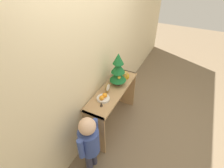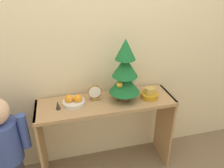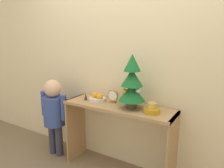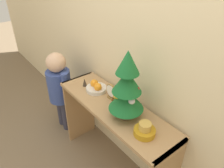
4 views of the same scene
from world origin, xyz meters
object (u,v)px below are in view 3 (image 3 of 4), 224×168
mini_tree (132,83)px  singing_bowl (152,109)px  figurine (86,97)px  child_figure (54,110)px  fruit_bowl (97,98)px  desk_clock (113,97)px

mini_tree → singing_bowl: 0.32m
figurine → child_figure: (-0.44, -0.07, -0.22)m
singing_bowl → figurine: bearing=179.1°
mini_tree → singing_bowl: (0.22, -0.03, -0.22)m
fruit_bowl → child_figure: bearing=-169.4°
fruit_bowl → singing_bowl: (0.65, -0.05, 0.00)m
mini_tree → child_figure: size_ratio=0.56×
fruit_bowl → child_figure: (-0.57, -0.11, -0.21)m
mini_tree → desk_clock: (-0.25, 0.05, -0.19)m
fruit_bowl → figurine: 0.14m
mini_tree → singing_bowl: mini_tree is taller
fruit_bowl → desk_clock: size_ratio=1.31×
fruit_bowl → child_figure: 0.62m
mini_tree → figurine: size_ratio=7.02×
desk_clock → singing_bowl: bearing=-9.7°
singing_bowl → desk_clock: desk_clock is taller
mini_tree → desk_clock: 0.32m
mini_tree → figurine: 0.60m
mini_tree → child_figure: bearing=-175.5°
figurine → child_figure: size_ratio=0.08×
desk_clock → child_figure: size_ratio=0.15×
fruit_bowl → singing_bowl: singing_bowl is taller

